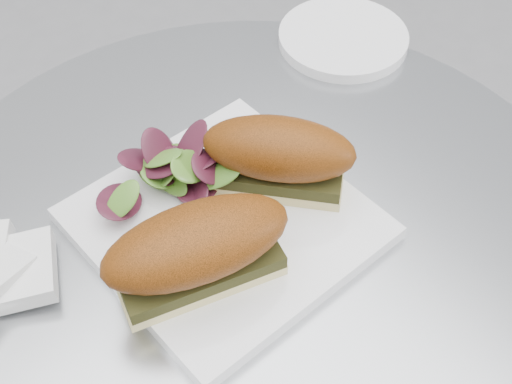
% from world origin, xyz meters
% --- Properties ---
extents(table, '(0.70, 0.70, 0.73)m').
position_xyz_m(table, '(0.00, 0.00, 0.49)').
color(table, '#B2B5B9').
rests_on(table, ground).
extents(plate, '(0.25, 0.25, 0.02)m').
position_xyz_m(plate, '(-0.01, 0.02, 0.74)').
color(plate, white).
rests_on(plate, table).
extents(sandwich_left, '(0.18, 0.12, 0.08)m').
position_xyz_m(sandwich_left, '(-0.07, -0.01, 0.79)').
color(sandwich_left, '#F4E098').
rests_on(sandwich_left, plate).
extents(sandwich_right, '(0.15, 0.15, 0.08)m').
position_xyz_m(sandwich_right, '(0.05, 0.02, 0.79)').
color(sandwich_right, '#F4E098').
rests_on(sandwich_right, plate).
extents(salad, '(0.11, 0.11, 0.05)m').
position_xyz_m(salad, '(-0.03, 0.10, 0.77)').
color(salad, '#619831').
rests_on(salad, plate).
extents(saucer, '(0.16, 0.16, 0.01)m').
position_xyz_m(saucer, '(0.28, 0.16, 0.74)').
color(saucer, white).
rests_on(saucer, table).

